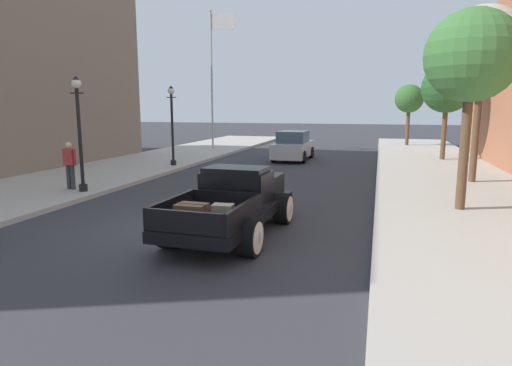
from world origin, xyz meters
The scene contains 12 objects.
ground_plane centered at (0.00, 0.00, 0.00)m, with size 140.00×140.00×0.00m, color #333338.
sidewalk_right centered at (7.25, 0.00, 0.07)m, with size 5.50×64.00×0.15m, color #ADA89E.
hotrod_truck_black centered at (1.28, 0.04, 0.75)m, with size 2.32×5.00×1.58m.
car_background_silver centered at (-0.14, 14.84, 0.77)m, with size 1.92×4.32×1.65m.
pedestrian_sidewalk_left centered at (-5.76, 3.07, 1.09)m, with size 0.53×0.22×1.65m.
street_lamp_near centered at (-5.13, 2.88, 2.39)m, with size 0.50×0.32×3.85m.
street_lamp_far centered at (-5.22, 9.98, 2.39)m, with size 0.50×0.32×3.85m.
flagpole centered at (-6.32, 18.82, 5.77)m, with size 1.74×0.16×9.16m.
street_tree_nearest centered at (6.81, 3.45, 4.30)m, with size 2.48×2.48×5.43m.
street_tree_second centered at (8.05, 8.59, 5.03)m, with size 3.19×3.19×6.49m.
street_tree_third centered at (7.92, 16.19, 3.97)m, with size 2.67×2.67×5.18m.
street_tree_farthest centered at (6.55, 25.33, 3.55)m, with size 2.08×2.08×4.48m.
Camera 1 is at (4.54, -9.82, 3.00)m, focal length 31.01 mm.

